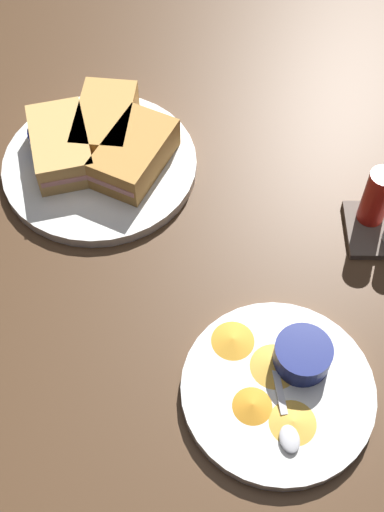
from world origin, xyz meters
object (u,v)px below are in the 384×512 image
Objects in this scene: plate_sandwich_main at (98,165)px; sandwich_half_extra at (58,146)px; ramekin_dark_sauce at (54,140)px; spoon_by_dark_ramekin at (91,163)px; sandwich_half_near at (132,154)px; condiment_caddy at (380,214)px; sandwich_half_far at (103,123)px; plate_chips_companion at (275,390)px; spoon_by_gravy_ramekin at (284,427)px; ramekin_light_gravy at (300,354)px.

plate_sandwich_main is 1.88× the size of sandwich_half_extra.
ramekin_dark_sauce is 6.05cm from spoon_by_dark_ramekin.
spoon_by_dark_ramekin reaches higher than plate_sandwich_main.
plate_sandwich_main is 1.83× the size of sandwich_half_near.
sandwich_half_extra is 1.54× the size of condiment_caddy.
ramekin_dark_sauce is at bearing -62.72° from sandwich_half_far.
plate_sandwich_main is 1.54cm from spoon_by_dark_ramekin.
spoon_by_gravy_ramekin is at bearing 7.41° from plate_chips_companion.
ramekin_light_gravy is at bearing 44.75° from ramekin_dark_sauce.
spoon_by_dark_ramekin reaches higher than plate_chips_companion.
sandwich_half_extra reaches higher than plate_sandwich_main.
spoon_by_dark_ramekin and spoon_by_gravy_ramekin have the same top height.
spoon_by_gravy_ramekin is 1.05× the size of condiment_caddy.
plate_sandwich_main is 45.20cm from spoon_by_gravy_ramekin.
spoon_by_dark_ramekin is at bearing 64.69° from ramekin_dark_sauce.
condiment_caddy is at bearing 74.59° from ramekin_dark_sauce.
ramekin_dark_sauce is at bearing -105.41° from condiment_caddy.
plate_sandwich_main is 40.02cm from ramekin_light_gravy.
sandwich_half_far is 6.37cm from spoon_by_dark_ramekin.
plate_chips_companion is at bearing 34.51° from plate_sandwich_main.
spoon_by_gravy_ramekin is (4.72, 0.61, 1.16)cm from plate_chips_companion.
sandwich_half_far is at bearing 166.18° from spoon_by_dark_ramekin.
sandwich_half_near is at bearing -106.39° from condiment_caddy.
ramekin_light_gravy is (32.14, 31.86, -0.59)cm from ramekin_dark_sauce.
ramekin_dark_sauce is at bearing -135.25° from ramekin_light_gravy.
ramekin_light_gravy is (29.69, 20.77, -0.66)cm from sandwich_half_near.
sandwich_half_extra is 1.46× the size of spoon_by_gravy_ramekin.
sandwich_half_extra is (4.49, -5.86, 0.00)cm from sandwich_half_far.
condiment_caddy is at bearing 148.96° from ramekin_light_gravy.
plate_sandwich_main is at bearing -97.58° from sandwich_half_near.
spoon_by_gravy_ramekin is at bearing 36.47° from ramekin_dark_sauce.
condiment_caddy reaches higher than spoon_by_dark_ramekin.
condiment_caddy is at bearing 153.16° from spoon_by_gravy_ramekin.
ramekin_dark_sauce is at bearing -143.53° from spoon_by_gravy_ramekin.
condiment_caddy is (15.52, 37.31, -0.59)cm from sandwich_half_far.
spoon_by_dark_ramekin is at bearing -13.82° from sandwich_half_far.
sandwich_half_extra is 1.99× the size of ramekin_dark_sauce.
condiment_caddy is (9.66, 38.75, 1.44)cm from spoon_by_dark_ramekin.
sandwich_half_far is 1.45× the size of spoon_by_dark_ramekin.
sandwich_half_far is 1.39× the size of spoon_by_gravy_ramekin.
sandwich_half_near is at bearing 77.54° from ramekin_dark_sauce.
plate_sandwich_main is at bearing -7.58° from sandwich_half_far.
condiment_caddy is (12.11, 43.92, -0.53)cm from ramekin_dark_sauce.
sandwich_half_near reaches higher than spoon_by_dark_ramekin.
sandwich_half_far is 2.09× the size of ramekin_light_gravy.
plate_chips_companion is at bearing -172.59° from spoon_by_gravy_ramekin.
plate_sandwich_main is at bearing -148.24° from spoon_by_gravy_ramekin.
plate_sandwich_main is 6.12cm from sandwich_half_near.
sandwich_half_extra is (-1.38, -10.35, 0.00)cm from sandwich_half_near.
spoon_by_dark_ramekin is (2.45, 5.17, -1.97)cm from ramekin_dark_sauce.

